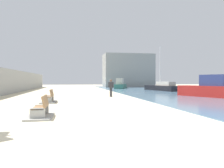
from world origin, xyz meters
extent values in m
plane|color=beige|center=(0.00, 18.00, 0.00)|extent=(120.00, 120.00, 0.00)
cube|color=#9E9E99|center=(-7.50, 18.00, 1.50)|extent=(0.80, 64.00, 3.00)
cube|color=#9E9E99|center=(-1.28, 1.92, 0.25)|extent=(0.60, 0.20, 0.50)
cube|color=#9E9E99|center=(-1.28, 3.32, 0.25)|extent=(0.60, 0.20, 0.50)
cube|color=#997047|center=(-1.28, 2.62, 0.45)|extent=(0.50, 1.60, 0.06)
cube|color=#997047|center=(-1.05, 2.62, 0.73)|extent=(0.17, 1.60, 0.50)
cube|color=#9E9E99|center=(-1.28, 2.62, 0.04)|extent=(1.10, 2.10, 0.08)
cube|color=#9E9E99|center=(-1.61, 8.79, 0.25)|extent=(0.60, 0.21, 0.50)
cube|color=#9E9E99|center=(-1.58, 10.19, 0.25)|extent=(0.60, 0.21, 0.50)
cube|color=#997047|center=(-1.59, 9.49, 0.45)|extent=(0.52, 1.61, 0.06)
cube|color=#997047|center=(-1.36, 9.48, 0.73)|extent=(0.19, 1.60, 0.50)
cube|color=#9E9E99|center=(-1.59, 9.49, 0.04)|extent=(1.13, 2.12, 0.08)
cylinder|color=#333338|center=(3.88, 14.23, 0.43)|extent=(0.12, 0.12, 0.87)
cylinder|color=#333338|center=(4.01, 14.21, 0.43)|extent=(0.12, 0.12, 0.87)
cube|color=#333338|center=(3.95, 14.22, 1.17)|extent=(0.34, 0.22, 0.61)
sphere|color=brown|center=(3.95, 14.22, 1.63)|extent=(0.23, 0.23, 0.23)
cylinder|color=#333338|center=(3.73, 14.25, 1.20)|extent=(0.09, 0.09, 0.55)
cylinder|color=#333338|center=(4.17, 14.19, 1.20)|extent=(0.09, 0.09, 0.55)
cube|color=#337060|center=(9.86, 36.68, 0.46)|extent=(3.98, 7.41, 0.84)
cube|color=beige|center=(9.50, 35.65, 1.48)|extent=(2.16, 3.41, 1.19)
cube|color=black|center=(14.06, 25.74, 0.43)|extent=(3.16, 7.97, 0.79)
cube|color=beige|center=(14.27, 24.59, 1.14)|extent=(1.85, 3.59, 0.62)
cylinder|color=silver|center=(13.99, 26.12, 3.97)|extent=(0.12, 0.12, 6.28)
cube|color=red|center=(13.13, 12.36, 0.57)|extent=(3.63, 5.91, 1.07)
cube|color=navy|center=(13.47, 11.56, 1.65)|extent=(1.95, 2.75, 1.09)
cube|color=gray|center=(13.77, 46.00, 4.02)|extent=(12.00, 6.00, 8.03)
camera|label=1|loc=(0.13, -7.74, 1.65)|focal=35.91mm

